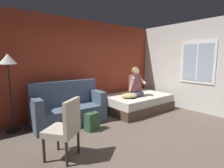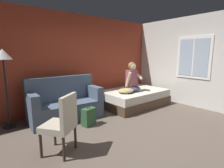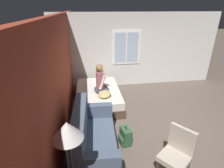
{
  "view_description": "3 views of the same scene",
  "coord_description": "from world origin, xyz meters",
  "px_view_note": "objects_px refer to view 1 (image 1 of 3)",
  "views": [
    {
      "loc": [
        -2.39,
        -2.13,
        1.6
      ],
      "look_at": [
        0.36,
        1.38,
        0.95
      ],
      "focal_mm": 28.0,
      "sensor_mm": 36.0,
      "label": 1
    },
    {
      "loc": [
        -2.39,
        -2.13,
        1.6
      ],
      "look_at": [
        0.59,
        1.53,
        0.78
      ],
      "focal_mm": 28.0,
      "sensor_mm": 36.0,
      "label": 2
    },
    {
      "loc": [
        -3.46,
        1.85,
        2.85
      ],
      "look_at": [
        0.55,
        1.26,
        1.06
      ],
      "focal_mm": 28.0,
      "sensor_mm": 36.0,
      "label": 3
    }
  ],
  "objects_px": {
    "couch": "(68,108)",
    "floor_lamp": "(8,67)",
    "backpack": "(92,122)",
    "cell_phone": "(134,99)",
    "bed": "(137,103)",
    "person_seated": "(136,84)",
    "throw_pillow": "(129,96)",
    "side_chair": "(65,127)"
  },
  "relations": [
    {
      "from": "cell_phone",
      "to": "side_chair",
      "type": "bearing_deg",
      "value": 110.3
    },
    {
      "from": "bed",
      "to": "floor_lamp",
      "type": "xyz_separation_m",
      "value": [
        -3.33,
        0.54,
        1.19
      ]
    },
    {
      "from": "throw_pillow",
      "to": "cell_phone",
      "type": "height_order",
      "value": "throw_pillow"
    },
    {
      "from": "backpack",
      "to": "cell_phone",
      "type": "bearing_deg",
      "value": 5.69
    },
    {
      "from": "backpack",
      "to": "throw_pillow",
      "type": "distance_m",
      "value": 1.52
    },
    {
      "from": "person_seated",
      "to": "side_chair",
      "type": "bearing_deg",
      "value": -157.9
    },
    {
      "from": "floor_lamp",
      "to": "person_seated",
      "type": "bearing_deg",
      "value": -11.14
    },
    {
      "from": "person_seated",
      "to": "floor_lamp",
      "type": "height_order",
      "value": "floor_lamp"
    },
    {
      "from": "person_seated",
      "to": "throw_pillow",
      "type": "relative_size",
      "value": 1.82
    },
    {
      "from": "person_seated",
      "to": "floor_lamp",
      "type": "bearing_deg",
      "value": 168.86
    },
    {
      "from": "bed",
      "to": "backpack",
      "type": "bearing_deg",
      "value": -166.44
    },
    {
      "from": "floor_lamp",
      "to": "backpack",
      "type": "bearing_deg",
      "value": -35.77
    },
    {
      "from": "side_chair",
      "to": "backpack",
      "type": "relative_size",
      "value": 2.14
    },
    {
      "from": "couch",
      "to": "person_seated",
      "type": "height_order",
      "value": "person_seated"
    },
    {
      "from": "couch",
      "to": "floor_lamp",
      "type": "height_order",
      "value": "floor_lamp"
    },
    {
      "from": "bed",
      "to": "side_chair",
      "type": "bearing_deg",
      "value": -157.61
    },
    {
      "from": "bed",
      "to": "floor_lamp",
      "type": "height_order",
      "value": "floor_lamp"
    },
    {
      "from": "side_chair",
      "to": "backpack",
      "type": "distance_m",
      "value": 1.21
    },
    {
      "from": "backpack",
      "to": "cell_phone",
      "type": "distance_m",
      "value": 1.5
    },
    {
      "from": "backpack",
      "to": "floor_lamp",
      "type": "xyz_separation_m",
      "value": [
        -1.4,
        1.01,
        1.24
      ]
    },
    {
      "from": "person_seated",
      "to": "backpack",
      "type": "relative_size",
      "value": 1.91
    },
    {
      "from": "person_seated",
      "to": "bed",
      "type": "bearing_deg",
      "value": 27.17
    },
    {
      "from": "backpack",
      "to": "floor_lamp",
      "type": "height_order",
      "value": "floor_lamp"
    },
    {
      "from": "backpack",
      "to": "cell_phone",
      "type": "relative_size",
      "value": 3.18
    },
    {
      "from": "person_seated",
      "to": "cell_phone",
      "type": "distance_m",
      "value": 0.52
    },
    {
      "from": "cell_phone",
      "to": "couch",
      "type": "bearing_deg",
      "value": 71.24
    },
    {
      "from": "backpack",
      "to": "floor_lamp",
      "type": "bearing_deg",
      "value": 144.23
    },
    {
      "from": "cell_phone",
      "to": "bed",
      "type": "bearing_deg",
      "value": -54.77
    },
    {
      "from": "couch",
      "to": "floor_lamp",
      "type": "bearing_deg",
      "value": 167.18
    },
    {
      "from": "side_chair",
      "to": "throw_pillow",
      "type": "bearing_deg",
      "value": 23.28
    },
    {
      "from": "side_chair",
      "to": "floor_lamp",
      "type": "distance_m",
      "value": 2.0
    },
    {
      "from": "couch",
      "to": "person_seated",
      "type": "distance_m",
      "value": 2.08
    },
    {
      "from": "person_seated",
      "to": "floor_lamp",
      "type": "distance_m",
      "value": 3.29
    },
    {
      "from": "bed",
      "to": "backpack",
      "type": "height_order",
      "value": "bed"
    },
    {
      "from": "bed",
      "to": "side_chair",
      "type": "relative_size",
      "value": 2.08
    },
    {
      "from": "couch",
      "to": "cell_phone",
      "type": "distance_m",
      "value": 1.8
    },
    {
      "from": "bed",
      "to": "cell_phone",
      "type": "xyz_separation_m",
      "value": [
        -0.46,
        -0.32,
        0.25
      ]
    },
    {
      "from": "bed",
      "to": "side_chair",
      "type": "xyz_separation_m",
      "value": [
        -2.85,
        -1.17,
        0.3
      ]
    },
    {
      "from": "backpack",
      "to": "throw_pillow",
      "type": "xyz_separation_m",
      "value": [
        1.45,
        0.31,
        0.36
      ]
    },
    {
      "from": "bed",
      "to": "backpack",
      "type": "relative_size",
      "value": 4.44
    },
    {
      "from": "bed",
      "to": "cell_phone",
      "type": "relative_size",
      "value": 14.12
    },
    {
      "from": "couch",
      "to": "floor_lamp",
      "type": "xyz_separation_m",
      "value": [
        -1.17,
        0.27,
        1.04
      ]
    }
  ]
}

